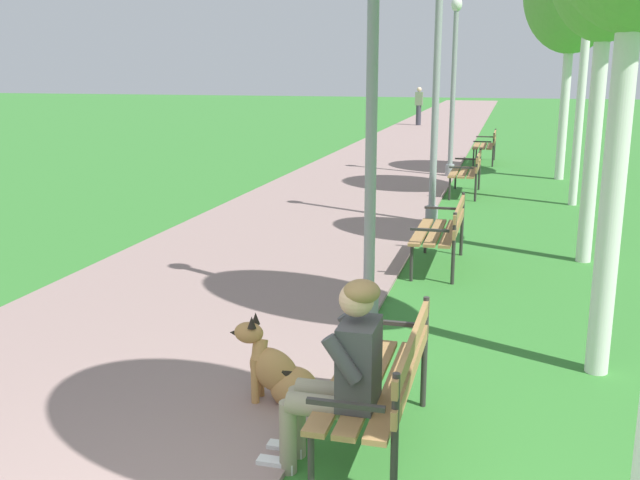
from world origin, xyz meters
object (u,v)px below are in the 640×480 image
(lamp_post_far, at_px, (453,86))
(pedestrian_distant, at_px, (419,106))
(park_bench_mid, at_px, (444,228))
(park_bench_far, at_px, (469,169))
(lamp_post_near, at_px, (372,106))
(dog_shepherd, at_px, (280,374))
(park_bench_near, at_px, (384,377))
(park_bench_furthest, at_px, (487,144))
(person_seated_on_near_bench, at_px, (341,369))
(lamp_post_mid, at_px, (436,91))

(lamp_post_far, bearing_deg, pedestrian_distant, 100.03)
(park_bench_mid, distance_m, park_bench_far, 5.53)
(park_bench_mid, xyz_separation_m, lamp_post_near, (-0.54, -2.08, 1.59))
(dog_shepherd, relative_size, pedestrian_distant, 0.50)
(park_bench_near, bearing_deg, park_bench_furthest, 89.72)
(park_bench_mid, distance_m, dog_shepherd, 4.26)
(park_bench_far, height_order, person_seated_on_near_bench, person_seated_on_near_bench)
(dog_shepherd, xyz_separation_m, lamp_post_near, (0.25, 2.10, 1.84))
(lamp_post_near, bearing_deg, park_bench_far, 86.22)
(park_bench_far, bearing_deg, park_bench_mid, -89.64)
(park_bench_far, xyz_separation_m, dog_shepherd, (-0.76, -9.71, -0.25))
(lamp_post_far, bearing_deg, person_seated_on_near_bench, -88.07)
(park_bench_near, xyz_separation_m, pedestrian_distant, (-3.26, 27.24, 0.33))
(park_bench_furthest, xyz_separation_m, lamp_post_near, (-0.66, -12.71, 1.59))
(park_bench_mid, relative_size, pedestrian_distant, 0.91)
(park_bench_mid, xyz_separation_m, park_bench_furthest, (0.13, 10.63, 0.00))
(park_bench_near, height_order, lamp_post_far, lamp_post_far)
(park_bench_far, bearing_deg, park_bench_furthest, 88.19)
(lamp_post_mid, height_order, pedestrian_distant, lamp_post_mid)
(lamp_post_mid, bearing_deg, lamp_post_far, 91.81)
(lamp_post_near, relative_size, lamp_post_far, 1.02)
(park_bench_mid, height_order, park_bench_far, same)
(lamp_post_mid, distance_m, lamp_post_far, 5.27)
(dog_shepherd, height_order, lamp_post_mid, lamp_post_mid)
(park_bench_furthest, relative_size, lamp_post_mid, 0.37)
(lamp_post_near, xyz_separation_m, lamp_post_mid, (0.12, 4.63, 0.01))
(park_bench_furthest, bearing_deg, lamp_post_near, -92.99)
(dog_shepherd, xyz_separation_m, pedestrian_distant, (-2.42, 26.83, 0.58))
(person_seated_on_near_bench, bearing_deg, lamp_post_far, 91.93)
(lamp_post_near, bearing_deg, park_bench_mid, 75.49)
(park_bench_near, xyz_separation_m, lamp_post_near, (-0.59, 2.51, 1.59))
(park_bench_far, bearing_deg, dog_shepherd, -94.45)
(park_bench_furthest, height_order, dog_shepherd, park_bench_furthest)
(lamp_post_mid, bearing_deg, person_seated_on_near_bench, -87.98)
(dog_shepherd, bearing_deg, park_bench_mid, 79.30)
(park_bench_near, height_order, dog_shepherd, park_bench_near)
(dog_shepherd, xyz_separation_m, lamp_post_far, (0.20, 12.00, 1.79))
(person_seated_on_near_bench, bearing_deg, pedestrian_distant, 96.32)
(dog_shepherd, bearing_deg, pedestrian_distant, 95.15)
(park_bench_near, relative_size, person_seated_on_near_bench, 1.20)
(park_bench_near, height_order, person_seated_on_near_bench, person_seated_on_near_bench)
(park_bench_far, bearing_deg, lamp_post_near, -93.78)
(park_bench_near, bearing_deg, lamp_post_near, 103.20)
(park_bench_furthest, distance_m, pedestrian_distant, 12.48)
(pedestrian_distant, bearing_deg, park_bench_mid, -81.93)
(park_bench_far, height_order, dog_shepherd, park_bench_far)
(lamp_post_far, bearing_deg, park_bench_furthest, 75.79)
(park_bench_far, xyz_separation_m, lamp_post_mid, (-0.38, -2.98, 1.60))
(lamp_post_mid, xyz_separation_m, pedestrian_distant, (-2.79, 20.10, -1.27))
(pedestrian_distant, bearing_deg, person_seated_on_near_bench, -83.68)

